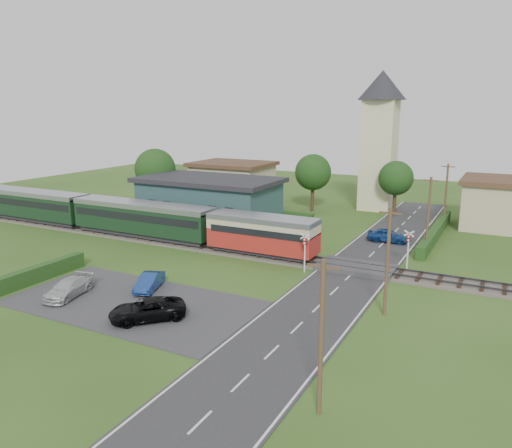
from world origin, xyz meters
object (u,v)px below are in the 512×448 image
at_px(crossing_signal_far, 408,244).
at_px(equipment_hut, 121,211).
at_px(crossing_signal_near, 305,247).
at_px(house_west, 233,181).
at_px(house_east, 503,203).
at_px(train, 119,215).
at_px(pedestrian_far, 121,214).
at_px(car_park_silver, 68,288).
at_px(car_on_road, 388,235).
at_px(car_park_dark, 147,310).
at_px(car_park_blue, 149,282).
at_px(church_tower, 380,130).
at_px(station_building, 209,200).
at_px(pedestrian_near, 249,230).

bearing_deg(crossing_signal_far, equipment_hut, 178.54).
bearing_deg(crossing_signal_near, house_west, 130.11).
distance_m(house_east, crossing_signal_far, 20.64).
distance_m(train, pedestrian_far, 4.19).
height_order(house_east, crossing_signal_near, house_east).
distance_m(car_park_silver, pedestrian_far, 21.83).
distance_m(car_on_road, car_park_dark, 27.25).
height_order(equipment_hut, car_park_dark, equipment_hut).
bearing_deg(car_park_blue, pedestrian_far, 118.70).
xyz_separation_m(house_west, pedestrian_far, (-3.02, -19.82, -1.37)).
bearing_deg(church_tower, house_east, -14.93).
relative_size(station_building, crossing_signal_far, 4.88).
distance_m(house_west, pedestrian_far, 20.10).
xyz_separation_m(house_east, crossing_signal_near, (-13.60, -24.41, -0.66)).
distance_m(crossing_signal_far, car_park_silver, 26.54).
relative_size(train, car_on_road, 10.95).
relative_size(car_park_blue, pedestrian_far, 1.85).
height_order(church_tower, house_east, church_tower).
xyz_separation_m(train, church_tower, (20.40, 26.00, 8.05)).
bearing_deg(car_park_dark, pedestrian_near, 143.02).
bearing_deg(pedestrian_far, station_building, -79.05).
distance_m(crossing_signal_near, car_park_blue, 12.51).
relative_size(equipment_hut, station_building, 0.16).
distance_m(station_building, church_tower, 23.89).
bearing_deg(crossing_signal_far, crossing_signal_near, -146.31).
bearing_deg(house_east, church_tower, 165.07).
height_order(crossing_signal_near, car_on_road, crossing_signal_near).
bearing_deg(pedestrian_far, car_park_blue, -157.61).
xyz_separation_m(equipment_hut, train, (2.60, -3.20, 0.43)).
bearing_deg(church_tower, train, -128.12).
distance_m(house_east, pedestrian_near, 28.66).
height_order(equipment_hut, crossing_signal_near, crossing_signal_near).
relative_size(equipment_hut, pedestrian_far, 1.31).
bearing_deg(car_on_road, crossing_signal_near, 159.19).
distance_m(pedestrian_near, pedestrian_far, 16.10).
relative_size(station_building, train, 0.37).
bearing_deg(pedestrian_far, car_park_silver, -172.30).
relative_size(car_on_road, pedestrian_near, 2.27).
bearing_deg(station_building, church_tower, 48.59).
distance_m(car_on_road, car_park_blue, 24.76).
bearing_deg(car_on_road, car_park_dark, 157.22).
distance_m(station_building, crossing_signal_far, 24.51).
height_order(car_on_road, car_park_dark, car_on_road).
bearing_deg(car_park_silver, church_tower, 63.08).
bearing_deg(crossing_signal_far, church_tower, 110.02).
bearing_deg(pedestrian_far, pedestrian_near, -113.51).
bearing_deg(crossing_signal_near, house_east, 60.87).
relative_size(equipment_hut, crossing_signal_far, 0.78).
distance_m(train, car_park_blue, 17.67).
bearing_deg(crossing_signal_near, pedestrian_far, 167.12).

